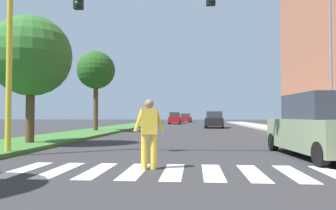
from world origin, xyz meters
name	(u,v)px	position (x,y,z in m)	size (l,w,h in m)	color
ground_plane	(189,130)	(0.00, 30.00, 0.00)	(140.00, 140.00, 0.00)	#2D2D30
crosswalk	(173,172)	(0.00, 8.50, 0.00)	(7.65, 2.20, 0.01)	silver
median_strip	(108,130)	(-7.00, 28.00, 0.07)	(3.62, 64.00, 0.15)	#386B2D
tree_mid	(31,56)	(-6.51, 14.12, 3.84)	(3.45, 3.45, 5.44)	#4C3823
tree_far	(96,71)	(-7.13, 25.01, 4.77)	(2.93, 2.93, 6.14)	#4C3823
sidewalk_right	(284,130)	(7.83, 28.00, 0.07)	(3.00, 64.00, 0.15)	#9E9991
traffic_light_gantry	(75,21)	(-3.29, 10.89, 4.31)	(7.73, 0.30, 6.00)	gold
street_lamp_right	(329,50)	(7.23, 17.59, 4.59)	(1.02, 0.24, 7.50)	slate
pedestrian_performer	(149,131)	(-0.60, 8.77, 0.93)	(0.75, 0.32, 1.69)	gold
suv_crossing	(321,127)	(4.40, 11.33, 0.93)	(2.27, 4.73, 1.97)	gray
sedan_midblock	(215,120)	(2.58, 34.38, 0.79)	(2.25, 4.35, 1.71)	black
sedan_distant	(175,119)	(-2.50, 48.85, 0.82)	(1.84, 4.62, 1.77)	maroon
sedan_far_horizon	(186,118)	(-1.15, 60.93, 0.77)	(2.25, 4.22, 1.65)	maroon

